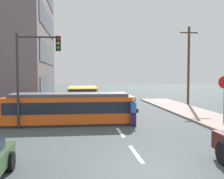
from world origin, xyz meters
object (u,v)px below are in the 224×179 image
object	(u,v)px
streetcar_tram	(70,108)
utility_pole_mid	(189,64)
city_bus	(83,96)
pedestrian_crossing	(134,111)
parked_sedan_mid	(31,107)
traffic_light_mast	(34,63)
stop_sign	(224,90)
parked_sedan_far	(46,99)

from	to	relation	value
streetcar_tram	utility_pole_mid	size ratio (longest dim) A/B	1.02
city_bus	utility_pole_mid	bearing A→B (deg)	7.72
utility_pole_mid	pedestrian_crossing	bearing A→B (deg)	-126.04
parked_sedan_mid	traffic_light_mast	xyz separation A→B (m)	(1.11, -5.31, 3.12)
traffic_light_mast	parked_sedan_mid	bearing A→B (deg)	101.79
stop_sign	utility_pole_mid	xyz separation A→B (m)	(2.41, 11.24, 1.90)
parked_sedan_mid	utility_pole_mid	bearing A→B (deg)	19.72
streetcar_tram	city_bus	world-z (taller)	city_bus
parked_sedan_far	traffic_light_mast	size ratio (longest dim) A/B	0.77
parked_sedan_mid	parked_sedan_far	bearing A→B (deg)	86.11
pedestrian_crossing	city_bus	bearing A→B (deg)	106.97
streetcar_tram	utility_pole_mid	world-z (taller)	utility_pole_mid
traffic_light_mast	pedestrian_crossing	bearing A→B (deg)	-1.61
pedestrian_crossing	stop_sign	world-z (taller)	stop_sign
traffic_light_mast	utility_pole_mid	xyz separation A→B (m)	(13.50, 10.54, 0.34)
streetcar_tram	city_bus	xyz separation A→B (m)	(0.96, 7.76, 0.11)
streetcar_tram	traffic_light_mast	xyz separation A→B (m)	(-1.93, -1.34, 2.75)
streetcar_tram	parked_sedan_far	distance (m)	10.59
traffic_light_mast	parked_sedan_far	bearing A→B (deg)	93.35
parked_sedan_mid	pedestrian_crossing	bearing A→B (deg)	-38.72
city_bus	pedestrian_crossing	world-z (taller)	city_bus
parked_sedan_far	stop_sign	size ratio (longest dim) A/B	1.44
stop_sign	utility_pole_mid	size ratio (longest dim) A/B	0.37
pedestrian_crossing	traffic_light_mast	distance (m)	6.36
streetcar_tram	stop_sign	bearing A→B (deg)	-12.60
stop_sign	parked_sedan_mid	bearing A→B (deg)	153.77
parked_sedan_far	stop_sign	bearing A→B (deg)	-46.28
streetcar_tram	pedestrian_crossing	xyz separation A→B (m)	(3.78, -1.50, -0.05)
parked_sedan_far	pedestrian_crossing	bearing A→B (deg)	-61.48
utility_pole_mid	traffic_light_mast	bearing A→B (deg)	-142.01
streetcar_tram	traffic_light_mast	bearing A→B (deg)	-145.10
streetcar_tram	city_bus	size ratio (longest dim) A/B	1.48
parked_sedan_mid	parked_sedan_far	size ratio (longest dim) A/B	0.99
parked_sedan_mid	traffic_light_mast	size ratio (longest dim) A/B	0.76
parked_sedan_mid	stop_sign	xyz separation A→B (m)	(12.19, -6.01, 1.57)
stop_sign	parked_sedan_far	bearing A→B (deg)	133.72
pedestrian_crossing	utility_pole_mid	world-z (taller)	utility_pole_mid
pedestrian_crossing	stop_sign	distance (m)	5.55
parked_sedan_mid	stop_sign	bearing A→B (deg)	-26.23
city_bus	streetcar_tram	bearing A→B (deg)	-97.02
streetcar_tram	pedestrian_crossing	distance (m)	4.07
utility_pole_mid	city_bus	bearing A→B (deg)	-172.28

